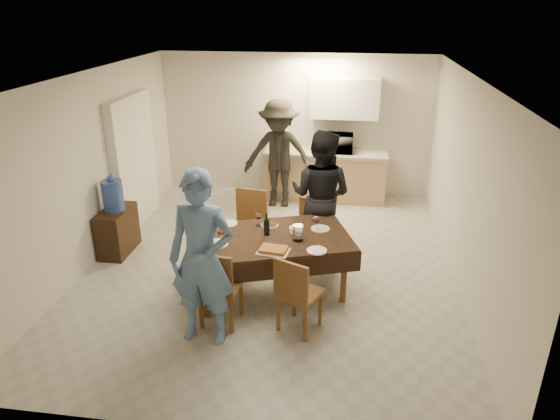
{
  "coord_description": "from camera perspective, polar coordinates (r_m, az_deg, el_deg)",
  "views": [
    {
      "loc": [
        0.99,
        -6.12,
        3.46
      ],
      "look_at": [
        0.18,
        -0.3,
        0.98
      ],
      "focal_mm": 32.0,
      "sensor_mm": 36.0,
      "label": 1
    }
  ],
  "objects": [
    {
      "name": "wall_right",
      "position": [
        6.66,
        20.6,
        2.48
      ],
      "size": [
        0.02,
        6.0,
        2.6
      ],
      "primitive_type": "cube",
      "color": "beige",
      "rests_on": "floor"
    },
    {
      "name": "chair_far_right",
      "position": [
        6.79,
        3.51,
        -2.35
      ],
      "size": [
        0.46,
        0.47,
        0.5
      ],
      "rotation": [
        0.0,
        0.0,
        3.03
      ],
      "color": "brown",
      "rests_on": "floor"
    },
    {
      "name": "wall_left",
      "position": [
        7.37,
        -20.79,
        4.35
      ],
      "size": [
        0.02,
        6.0,
        2.6
      ],
      "primitive_type": "cube",
      "color": "beige",
      "rests_on": "floor"
    },
    {
      "name": "person_near",
      "position": [
        5.27,
        -8.92,
        -5.6
      ],
      "size": [
        0.73,
        0.5,
        1.94
      ],
      "primitive_type": "imported",
      "rotation": [
        0.0,
        0.0,
        -0.05
      ],
      "color": "#5B7EB5",
      "rests_on": "floor"
    },
    {
      "name": "person_far",
      "position": [
        7.0,
        4.66,
        1.67
      ],
      "size": [
        1.08,
        0.95,
        1.87
      ],
      "primitive_type": "imported",
      "rotation": [
        0.0,
        0.0,
        2.83
      ],
      "color": "black",
      "rests_on": "floor"
    },
    {
      "name": "kitchen_base_cabinet",
      "position": [
        9.32,
        5.15,
        3.84
      ],
      "size": [
        2.2,
        0.6,
        0.86
      ],
      "primitive_type": "cube",
      "color": "tan",
      "rests_on": "floor"
    },
    {
      "name": "upper_cabinet",
      "position": [
        9.08,
        7.45,
        12.52
      ],
      "size": [
        1.2,
        0.34,
        0.7
      ],
      "primitive_type": "cube",
      "color": "silver",
      "rests_on": "wall_back"
    },
    {
      "name": "plate_near_left",
      "position": [
        6.01,
        -7.26,
        -3.86
      ],
      "size": [
        0.28,
        0.28,
        0.02
      ],
      "primitive_type": "cylinder",
      "color": "white",
      "rests_on": "dining_table"
    },
    {
      "name": "dining_table",
      "position": [
        6.17,
        -1.14,
        -3.36
      ],
      "size": [
        2.22,
        1.71,
        0.76
      ],
      "rotation": [
        0.0,
        0.0,
        0.33
      ],
      "color": "black",
      "rests_on": "floor"
    },
    {
      "name": "chair_near_right",
      "position": [
        5.47,
        2.19,
        -9.0
      ],
      "size": [
        0.56,
        0.58,
        0.5
      ],
      "rotation": [
        0.0,
        0.0,
        -0.44
      ],
      "color": "brown",
      "rests_on": "floor"
    },
    {
      "name": "savoury_tart",
      "position": [
        5.8,
        -0.76,
        -4.56
      ],
      "size": [
        0.4,
        0.32,
        0.05
      ],
      "primitive_type": "cube",
      "rotation": [
        0.0,
        0.0,
        -0.14
      ],
      "color": "#AB7532",
      "rests_on": "dining_table"
    },
    {
      "name": "ceiling",
      "position": [
        6.26,
        -1.26,
        15.01
      ],
      "size": [
        5.0,
        6.0,
        0.02
      ],
      "primitive_type": "cube",
      "color": "white",
      "rests_on": "wall_back"
    },
    {
      "name": "wine_glass_b",
      "position": [
        6.29,
        4.17,
        -1.52
      ],
      "size": [
        0.09,
        0.09,
        0.21
      ],
      "primitive_type": null,
      "color": "white",
      "rests_on": "dining_table"
    },
    {
      "name": "wine_glass_c",
      "position": [
        6.42,
        -2.49,
        -1.04
      ],
      "size": [
        0.08,
        0.08,
        0.19
      ],
      "primitive_type": null,
      "color": "white",
      "rests_on": "dining_table"
    },
    {
      "name": "stub_partition",
      "position": [
        8.43,
        -16.35,
        5.36
      ],
      "size": [
        0.15,
        1.4,
        2.1
      ],
      "primitive_type": "cube",
      "color": "white",
      "rests_on": "floor"
    },
    {
      "name": "water_pitcher",
      "position": [
        6.03,
        2.07,
        -2.63
      ],
      "size": [
        0.13,
        0.13,
        0.2
      ],
      "primitive_type": "cylinder",
      "color": "white",
      "rests_on": "dining_table"
    },
    {
      "name": "chair_far_left",
      "position": [
        6.88,
        -3.98,
        -1.54
      ],
      "size": [
        0.53,
        0.53,
        0.55
      ],
      "rotation": [
        0.0,
        0.0,
        2.98
      ],
      "color": "brown",
      "rests_on": "floor"
    },
    {
      "name": "plate_far_left",
      "position": [
        6.53,
        -5.93,
        -1.53
      ],
      "size": [
        0.24,
        0.24,
        0.01
      ],
      "primitive_type": "cylinder",
      "color": "white",
      "rests_on": "dining_table"
    },
    {
      "name": "person_kitchen",
      "position": [
        8.8,
        -0.14,
        6.4
      ],
      "size": [
        1.24,
        0.71,
        1.92
      ],
      "primitive_type": "imported",
      "color": "black",
      "rests_on": "floor"
    },
    {
      "name": "plate_near_right",
      "position": [
        5.83,
        4.24,
        -4.64
      ],
      "size": [
        0.24,
        0.24,
        0.01
      ],
      "primitive_type": "cylinder",
      "color": "white",
      "rests_on": "dining_table"
    },
    {
      "name": "water_jug",
      "position": [
        7.48,
        -18.56,
        1.58
      ],
      "size": [
        0.29,
        0.29,
        0.44
      ],
      "primitive_type": "cylinder",
      "color": "#3655B1",
      "rests_on": "console"
    },
    {
      "name": "floor",
      "position": [
        7.1,
        -1.08,
        -6.25
      ],
      "size": [
        5.0,
        6.0,
        0.02
      ],
      "primitive_type": "cube",
      "color": "#9D9D98",
      "rests_on": "ground"
    },
    {
      "name": "wine_glass_a",
      "position": [
        6.0,
        -6.72,
        -2.91
      ],
      "size": [
        0.09,
        0.09,
        0.2
      ],
      "primitive_type": null,
      "color": "white",
      "rests_on": "dining_table"
    },
    {
      "name": "mushroom_dish",
      "position": [
        6.41,
        -1.19,
        -1.81
      ],
      "size": [
        0.2,
        0.2,
        0.04
      ],
      "primitive_type": "cylinder",
      "color": "white",
      "rests_on": "dining_table"
    },
    {
      "name": "plate_far_right",
      "position": [
        6.37,
        4.63,
        -2.16
      ],
      "size": [
        0.24,
        0.24,
        0.01
      ],
      "primitive_type": "cylinder",
      "color": "white",
      "rests_on": "dining_table"
    },
    {
      "name": "chair_near_left",
      "position": [
        5.61,
        -7.09,
        -8.1
      ],
      "size": [
        0.48,
        0.48,
        0.52
      ],
      "rotation": [
        0.0,
        0.0,
        -0.11
      ],
      "color": "brown",
      "rests_on": "floor"
    },
    {
      "name": "wall_back",
      "position": [
        9.43,
        1.75,
        9.66
      ],
      "size": [
        5.0,
        0.02,
        2.6
      ],
      "primitive_type": "cube",
      "color": "beige",
      "rests_on": "floor"
    },
    {
      "name": "microwave",
      "position": [
        9.12,
        6.46,
        7.61
      ],
      "size": [
        0.59,
        0.4,
        0.33
      ],
      "primitive_type": "imported",
      "rotation": [
        0.0,
        0.0,
        3.14
      ],
      "color": "silver",
      "rests_on": "kitchen_worktop"
    },
    {
      "name": "kitchen_worktop",
      "position": [
        9.18,
        5.25,
        6.53
      ],
      "size": [
        2.24,
        0.64,
        0.05
      ],
      "primitive_type": "cube",
      "color": "#A6A7A2",
      "rests_on": "kitchen_base_cabinet"
    },
    {
      "name": "wine_bottle",
      "position": [
        6.15,
        -1.54,
        -1.62
      ],
      "size": [
        0.07,
        0.07,
        0.29
      ],
      "primitive_type": null,
      "color": "black",
      "rests_on": "dining_table"
    },
    {
      "name": "console",
      "position": [
        7.68,
        -18.05,
        -2.28
      ],
      "size": [
        0.36,
        0.73,
        0.67
      ],
      "primitive_type": "cube",
      "color": "black",
      "rests_on": "floor"
    },
    {
      "name": "salad_bowl",
      "position": [
        6.27,
        1.83,
        -2.25
      ],
      "size": [
        0.17,
        0.17,
        0.06
      ],
      "primitive_type": "cylinder",
      "color": "white",
      "rests_on": "dining_table"
    },
    {
      "name": "wall_front",
      "position": [
        3.92,
        -8.22,
        -10.79
      ],
      "size": [
        5.0,
        0.02,
        2.6
      ],
      "primitive_type": "cube",
      "color": "beige",
      "rests_on": "floor"
    }
  ]
}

